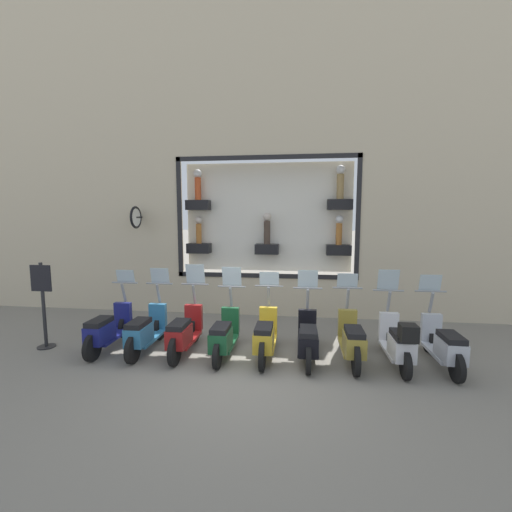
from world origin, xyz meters
TOP-DOWN VIEW (x-y plane):
  - ground_plane at (0.00, 0.00)m, footprint 120.00×120.00m
  - building_facade at (3.60, 0.00)m, footprint 1.23×36.00m
  - scooter_silver_0 at (0.53, -3.56)m, footprint 1.80×0.61m
  - scooter_white_1 at (0.47, -2.74)m, footprint 1.80×0.61m
  - scooter_olive_2 at (0.53, -1.92)m, footprint 1.81×0.61m
  - scooter_black_3 at (0.53, -1.10)m, footprint 1.80×0.60m
  - scooter_yellow_4 at (0.53, -0.28)m, footprint 1.81×0.60m
  - scooter_green_5 at (0.53, 0.54)m, footprint 1.80×0.60m
  - scooter_red_6 at (0.53, 1.36)m, footprint 1.81×0.60m
  - scooter_teal_7 at (0.53, 2.18)m, footprint 1.81×0.61m
  - scooter_navy_8 at (0.53, 3.00)m, footprint 1.81×0.61m
  - shop_sign_post at (0.49, 4.39)m, footprint 0.36×0.45m

SIDE VIEW (x-z plane):
  - ground_plane at x=0.00m, z-range 0.00..0.00m
  - scooter_green_5 at x=0.53m, z-range -0.41..1.27m
  - scooter_silver_0 at x=0.53m, z-range -0.37..1.23m
  - scooter_black_3 at x=0.53m, z-range -0.39..1.25m
  - scooter_navy_8 at x=0.53m, z-range -0.34..1.22m
  - scooter_teal_7 at x=0.53m, z-range -0.37..1.25m
  - scooter_yellow_4 at x=0.53m, z-range -0.35..1.24m
  - scooter_olive_2 at x=0.53m, z-range -0.35..1.24m
  - scooter_red_6 at x=0.53m, z-range -0.41..1.31m
  - scooter_white_1 at x=0.47m, z-range -0.37..1.32m
  - shop_sign_post at x=0.49m, z-range 0.08..1.90m
  - building_facade at x=3.60m, z-range 0.09..10.65m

